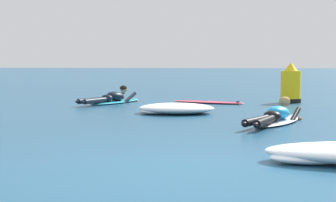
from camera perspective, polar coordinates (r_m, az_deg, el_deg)
name	(u,v)px	position (r m, az deg, el deg)	size (l,w,h in m)	color
ground_plane	(204,100)	(15.66, 4.04, 0.10)	(120.00, 120.00, 0.00)	navy
surfer_near	(276,117)	(10.06, 11.91, -1.71)	(1.46, 2.46, 0.53)	silver
surfer_far	(112,99)	(14.47, -6.28, 0.27)	(1.50, 2.42, 0.55)	#2DB2D1
drifting_surfboard	(209,102)	(14.56, 4.54, -0.10)	(2.20, 1.25, 0.16)	#E54C66
whitewater_mid_left	(177,109)	(11.73, 0.96, -0.85)	(1.79, 1.28, 0.24)	white
channel_marker_buoy	(291,86)	(15.09, 13.52, 1.61)	(0.60, 0.60, 1.15)	yellow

